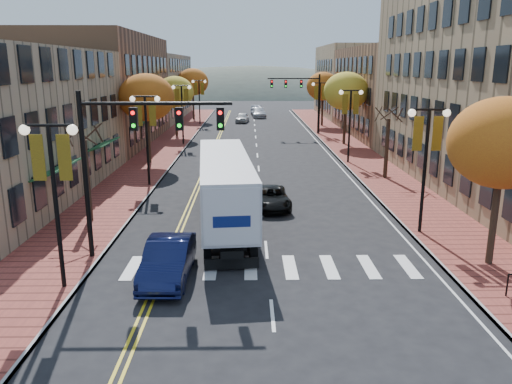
{
  "coord_description": "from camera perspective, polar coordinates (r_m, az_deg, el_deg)",
  "views": [
    {
      "loc": [
        -0.74,
        -16.84,
        7.94
      ],
      "look_at": [
        -0.43,
        5.77,
        2.2
      ],
      "focal_mm": 35.0,
      "sensor_mm": 36.0,
      "label": 1
    }
  ],
  "objects": [
    {
      "name": "car_far_silver",
      "position": [
        79.34,
        0.33,
        9.04
      ],
      "size": [
        2.34,
        5.23,
        1.49
      ],
      "primitive_type": "imported",
      "rotation": [
        0.0,
        0.0,
        0.05
      ],
      "color": "#B8B9C1",
      "rests_on": "ground"
    },
    {
      "name": "lamp_left_c",
      "position": [
        51.42,
        -8.47,
        10.03
      ],
      "size": [
        1.96,
        0.36,
        6.05
      ],
      "color": "black",
      "rests_on": "ground"
    },
    {
      "name": "building_left_far",
      "position": [
        79.58,
        -12.84,
        11.61
      ],
      "size": [
        12.0,
        26.0,
        9.5
      ],
      "primitive_type": "cube",
      "color": "#9E8966",
      "rests_on": "ground"
    },
    {
      "name": "ground",
      "position": [
        18.63,
        1.61,
        -10.99
      ],
      "size": [
        200.0,
        200.0,
        0.0
      ],
      "primitive_type": "plane",
      "color": "black",
      "rests_on": "ground"
    },
    {
      "name": "traffic_mast_near",
      "position": [
        20.62,
        -14.11,
        5.39
      ],
      "size": [
        6.1,
        0.35,
        7.0
      ],
      "color": "black",
      "rests_on": "ground"
    },
    {
      "name": "building_right_mid",
      "position": [
        61.98,
        17.63,
        10.88
      ],
      "size": [
        15.0,
        24.0,
        10.0
      ],
      "primitive_type": "cube",
      "color": "brown",
      "rests_on": "ground"
    },
    {
      "name": "car_far_white",
      "position": [
        72.4,
        -1.57,
        8.5
      ],
      "size": [
        2.17,
        4.27,
        1.39
      ],
      "primitive_type": "imported",
      "rotation": [
        0.0,
        0.0,
        -0.13
      ],
      "color": "silver",
      "rests_on": "ground"
    },
    {
      "name": "lamp_left_a",
      "position": [
        18.51,
        -22.19,
        1.81
      ],
      "size": [
        1.96,
        0.36,
        6.05
      ],
      "color": "black",
      "rests_on": "ground"
    },
    {
      "name": "tree_right_c",
      "position": [
        51.83,
        10.25,
        11.27
      ],
      "size": [
        4.48,
        4.48,
        7.21
      ],
      "color": "#382619",
      "rests_on": "sidewalk_right"
    },
    {
      "name": "car_far_oncoming",
      "position": [
        85.3,
        0.05,
        9.41
      ],
      "size": [
        1.99,
        4.65,
        1.49
      ],
      "primitive_type": "imported",
      "rotation": [
        0.0,
        0.0,
        3.05
      ],
      "color": "#B5B5BD",
      "rests_on": "ground"
    },
    {
      "name": "tree_right_a",
      "position": [
        21.41,
        26.41,
        5.01
      ],
      "size": [
        4.16,
        4.16,
        6.69
      ],
      "color": "#382619",
      "rests_on": "sidewalk_right"
    },
    {
      "name": "lamp_left_d",
      "position": [
        69.27,
        -6.51,
        11.14
      ],
      "size": [
        1.96,
        0.36,
        6.05
      ],
      "color": "black",
      "rests_on": "ground"
    },
    {
      "name": "tree_left_d",
      "position": [
        75.33,
        -7.25,
        12.36
      ],
      "size": [
        4.61,
        4.61,
        7.42
      ],
      "color": "#382619",
      "rests_on": "sidewalk_left"
    },
    {
      "name": "semi_truck",
      "position": [
        25.92,
        -3.69,
        1.22
      ],
      "size": [
        3.62,
        14.62,
        3.62
      ],
      "rotation": [
        0.0,
        0.0,
        0.09
      ],
      "color": "black",
      "rests_on": "ground"
    },
    {
      "name": "tree_left_b",
      "position": [
        41.74,
        -12.4,
        10.49
      ],
      "size": [
        4.48,
        4.48,
        7.21
      ],
      "color": "#382619",
      "rests_on": "sidewalk_left"
    },
    {
      "name": "lamp_left_b",
      "position": [
        33.73,
        -12.45,
        7.71
      ],
      "size": [
        1.96,
        0.36,
        6.05
      ],
      "color": "black",
      "rests_on": "ground"
    },
    {
      "name": "tree_right_d",
      "position": [
        67.6,
        7.67,
        11.88
      ],
      "size": [
        4.35,
        4.35,
        7.0
      ],
      "color": "#382619",
      "rests_on": "sidewalk_right"
    },
    {
      "name": "navy_sedan",
      "position": [
        19.46,
        -10.01,
        -7.63
      ],
      "size": [
        1.67,
        4.66,
        1.53
      ],
      "primitive_type": "imported",
      "rotation": [
        0.0,
        0.0,
        -0.01
      ],
      "color": "#0E1338",
      "rests_on": "ground"
    },
    {
      "name": "lamp_right_b",
      "position": [
        41.82,
        10.72,
        9.0
      ],
      "size": [
        1.96,
        0.36,
        6.05
      ],
      "color": "black",
      "rests_on": "ground"
    },
    {
      "name": "lamp_right_c",
      "position": [
        59.53,
        7.3,
        10.62
      ],
      "size": [
        1.96,
        0.36,
        6.05
      ],
      "color": "black",
      "rests_on": "ground"
    },
    {
      "name": "tree_left_a",
      "position": [
        26.79,
        -18.72,
        1.21
      ],
      "size": [
        0.28,
        0.28,
        4.2
      ],
      "color": "#382619",
      "rests_on": "sidewalk_left"
    },
    {
      "name": "sidewalk_left",
      "position": [
        50.64,
        -10.2,
        5.09
      ],
      "size": [
        4.0,
        85.0,
        0.15
      ],
      "primitive_type": "cube",
      "color": "brown",
      "rests_on": "ground"
    },
    {
      "name": "black_suv",
      "position": [
        28.6,
        1.73,
        -0.63
      ],
      "size": [
        2.27,
        4.45,
        1.2
      ],
      "primitive_type": "imported",
      "rotation": [
        0.0,
        0.0,
        0.06
      ],
      "color": "black",
      "rests_on": "ground"
    },
    {
      "name": "traffic_mast_far",
      "position": [
        59.24,
        5.35,
        11.27
      ],
      "size": [
        6.1,
        0.34,
        7.0
      ],
      "color": "black",
      "rests_on": "ground"
    },
    {
      "name": "tree_left_c",
      "position": [
        57.51,
        -9.22,
        11.19
      ],
      "size": [
        4.16,
        4.16,
        6.69
      ],
      "color": "#382619",
      "rests_on": "sidewalk_left"
    },
    {
      "name": "lamp_right_a",
      "position": [
        24.55,
        18.91,
        4.93
      ],
      "size": [
        1.96,
        0.36,
        6.05
      ],
      "color": "black",
      "rests_on": "ground"
    },
    {
      "name": "building_right_far",
      "position": [
        83.13,
        12.9,
        12.22
      ],
      "size": [
        15.0,
        20.0,
        11.0
      ],
      "primitive_type": "cube",
      "color": "#9E8966",
      "rests_on": "ground"
    },
    {
      "name": "sidewalk_right",
      "position": [
        50.9,
        10.3,
        5.13
      ],
      "size": [
        4.0,
        85.0,
        0.15
      ],
      "primitive_type": "cube",
      "color": "brown",
      "rests_on": "ground"
    },
    {
      "name": "building_left_mid",
      "position": [
        55.34,
        -18.22,
        11.02
      ],
      "size": [
        12.0,
        24.0,
        11.0
      ],
      "primitive_type": "cube",
      "color": "brown",
      "rests_on": "ground"
    },
    {
      "name": "tree_right_b",
      "position": [
        36.62,
        14.71,
        4.84
      ],
      "size": [
        0.28,
        0.28,
        4.2
      ],
      "color": "#382619",
      "rests_on": "sidewalk_right"
    }
  ]
}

